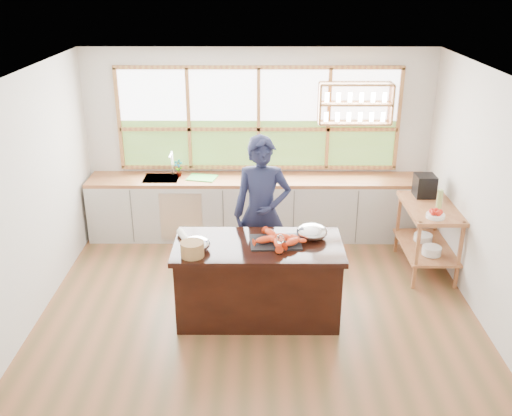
{
  "coord_description": "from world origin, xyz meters",
  "views": [
    {
      "loc": [
        0.0,
        -5.79,
        3.66
      ],
      "look_at": [
        -0.03,
        0.15,
        1.18
      ],
      "focal_mm": 40.0,
      "sensor_mm": 36.0,
      "label": 1
    }
  ],
  "objects_px": {
    "island": "(258,280)",
    "espresso_machine": "(425,186)",
    "wicker_basket": "(192,249)",
    "cook": "(262,213)"
  },
  "relations": [
    {
      "from": "espresso_machine",
      "to": "island",
      "type": "bearing_deg",
      "value": -147.62
    },
    {
      "from": "island",
      "to": "espresso_machine",
      "type": "relative_size",
      "value": 6.37
    },
    {
      "from": "island",
      "to": "espresso_machine",
      "type": "xyz_separation_m",
      "value": [
        2.19,
        1.45,
        0.59
      ]
    },
    {
      "from": "island",
      "to": "cook",
      "type": "height_order",
      "value": "cook"
    },
    {
      "from": "cook",
      "to": "wicker_basket",
      "type": "height_order",
      "value": "cook"
    },
    {
      "from": "island",
      "to": "cook",
      "type": "xyz_separation_m",
      "value": [
        0.04,
        0.72,
        0.5
      ]
    },
    {
      "from": "wicker_basket",
      "to": "cook",
      "type": "bearing_deg",
      "value": 54.07
    },
    {
      "from": "island",
      "to": "wicker_basket",
      "type": "height_order",
      "value": "wicker_basket"
    },
    {
      "from": "espresso_machine",
      "to": "wicker_basket",
      "type": "distance_m",
      "value": 3.36
    },
    {
      "from": "espresso_machine",
      "to": "wicker_basket",
      "type": "relative_size",
      "value": 1.17
    }
  ]
}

